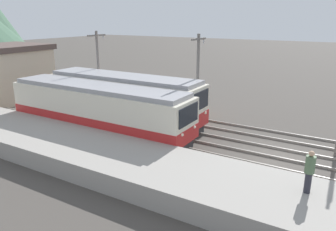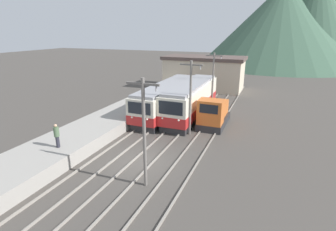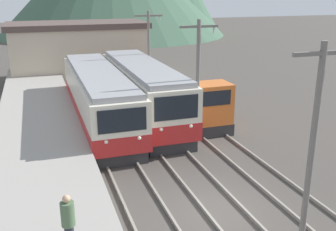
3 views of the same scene
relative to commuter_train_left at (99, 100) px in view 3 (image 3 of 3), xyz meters
name	(u,v)px [view 3 (image 3 of 3)]	position (x,y,z in m)	size (l,w,h in m)	color
ground_plane	(219,212)	(2.60, -11.57, -1.61)	(200.00, 200.00, 0.00)	#47423D
platform_left	(46,231)	(-3.65, -11.57, -1.09)	(4.50, 54.00, 1.04)	gray
track_left	(153,222)	(0.00, -11.57, -1.54)	(1.54, 60.00, 0.14)	gray
track_center	(224,209)	(2.80, -11.57, -1.54)	(1.54, 60.00, 0.14)	gray
track_right	(291,196)	(5.80, -11.57, -1.54)	(1.54, 60.00, 0.14)	gray
commuter_train_left	(99,100)	(0.00, 0.00, 0.00)	(2.84, 13.74, 3.45)	#28282B
commuter_train_center	(143,94)	(2.80, 0.01, 0.10)	(2.84, 12.59, 3.68)	#28282B
shunting_locomotive	(199,107)	(5.80, -2.11, -0.40)	(2.40, 5.34, 3.00)	#28282B
catenary_mast_near	(313,141)	(4.31, -14.23, 2.04)	(2.00, 0.20, 6.67)	slate
catenary_mast_mid	(198,80)	(4.31, -5.26, 2.04)	(2.00, 0.20, 6.67)	slate
catenary_mast_far	(149,54)	(4.31, 3.70, 2.04)	(2.00, 0.20, 6.67)	slate
person_on_platform	(68,221)	(-3.01, -13.64, 0.40)	(0.38, 0.38, 1.77)	#282833
station_building	(79,50)	(0.49, 14.43, 1.02)	(12.60, 6.30, 5.21)	beige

